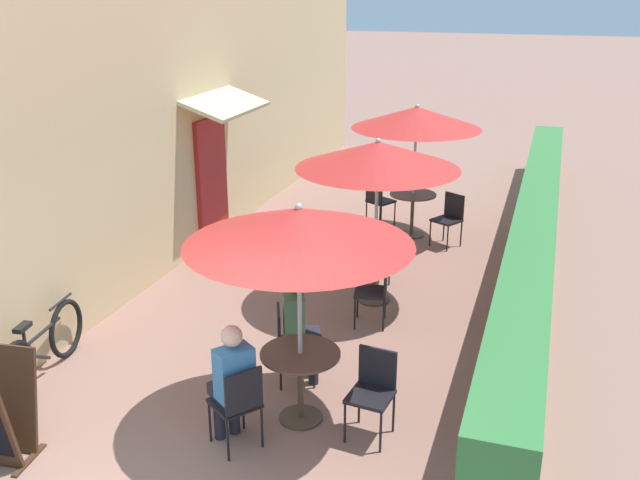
% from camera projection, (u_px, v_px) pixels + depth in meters
% --- Properties ---
extents(cafe_facade_wall, '(0.98, 14.28, 4.20)m').
position_uv_depth(cafe_facade_wall, '(216.00, 112.00, 11.92)').
color(cafe_facade_wall, '#D6B784').
rests_on(cafe_facade_wall, ground_plane).
extents(planter_hedge, '(0.60, 13.28, 1.01)m').
position_uv_depth(planter_hedge, '(534.00, 232.00, 10.91)').
color(planter_hedge, tan).
rests_on(planter_hedge, ground_plane).
extents(patio_table_near, '(0.79, 0.79, 0.75)m').
position_uv_depth(patio_table_near, '(300.00, 371.00, 6.99)').
color(patio_table_near, brown).
rests_on(patio_table_near, ground_plane).
extents(patio_umbrella_near, '(2.15, 2.15, 2.27)m').
position_uv_depth(patio_umbrella_near, '(299.00, 227.00, 6.48)').
color(patio_umbrella_near, '#B7B7BC').
rests_on(patio_umbrella_near, ground_plane).
extents(cafe_chair_near_left, '(0.56, 0.56, 0.87)m').
position_uv_depth(cafe_chair_near_left, '(238.00, 401.00, 6.55)').
color(cafe_chair_near_left, black).
rests_on(cafe_chair_near_left, ground_plane).
extents(seated_patron_near_left, '(0.51, 0.50, 1.25)m').
position_uv_depth(seated_patron_near_left, '(232.00, 379.00, 6.58)').
color(seated_patron_near_left, '#23232D').
rests_on(seated_patron_near_left, ground_plane).
extents(cafe_chair_near_right, '(0.44, 0.44, 0.87)m').
position_uv_depth(cafe_chair_near_right, '(373.00, 386.00, 6.78)').
color(cafe_chair_near_right, black).
rests_on(cafe_chair_near_right, ground_plane).
extents(cafe_chair_near_back, '(0.53, 0.53, 0.87)m').
position_uv_depth(cafe_chair_near_back, '(289.00, 339.00, 7.69)').
color(cafe_chair_near_back, black).
rests_on(cafe_chair_near_back, ground_plane).
extents(seated_patron_near_back, '(0.49, 0.45, 1.25)m').
position_uv_depth(seated_patron_near_back, '(299.00, 324.00, 7.64)').
color(seated_patron_near_back, '#23232D').
rests_on(seated_patron_near_back, ground_plane).
extents(patio_table_mid, '(0.79, 0.79, 0.75)m').
position_uv_depth(patio_table_mid, '(375.00, 263.00, 9.65)').
color(patio_table_mid, brown).
rests_on(patio_table_mid, ground_plane).
extents(patio_umbrella_mid, '(2.15, 2.15, 2.27)m').
position_uv_depth(patio_umbrella_mid, '(378.00, 155.00, 9.14)').
color(patio_umbrella_mid, '#B7B7BC').
rests_on(patio_umbrella_mid, ground_plane).
extents(cafe_chair_mid_left, '(0.47, 0.47, 0.87)m').
position_uv_depth(cafe_chair_mid_left, '(377.00, 287.00, 8.97)').
color(cafe_chair_mid_left, black).
rests_on(cafe_chair_mid_left, ground_plane).
extents(cafe_chair_mid_right, '(0.47, 0.47, 0.87)m').
position_uv_depth(cafe_chair_mid_right, '(373.00, 246.00, 10.36)').
color(cafe_chair_mid_right, black).
rests_on(cafe_chair_mid_right, ground_plane).
extents(coffee_cup_mid, '(0.07, 0.07, 0.09)m').
position_uv_depth(coffee_cup_mid, '(388.00, 248.00, 9.52)').
color(coffee_cup_mid, '#B73D3D').
rests_on(coffee_cup_mid, patio_table_mid).
extents(patio_table_far, '(0.79, 0.79, 0.75)m').
position_uv_depth(patio_table_far, '(413.00, 205.00, 12.18)').
color(patio_table_far, brown).
rests_on(patio_table_far, ground_plane).
extents(patio_umbrella_far, '(2.15, 2.15, 2.27)m').
position_uv_depth(patio_umbrella_far, '(417.00, 118.00, 11.67)').
color(patio_umbrella_far, '#B7B7BC').
rests_on(patio_umbrella_far, ground_plane).
extents(cafe_chair_far_left, '(0.54, 0.54, 0.87)m').
position_uv_depth(cafe_chair_far_left, '(450.00, 216.00, 11.73)').
color(cafe_chair_far_left, black).
rests_on(cafe_chair_far_left, ground_plane).
extents(cafe_chair_far_right, '(0.54, 0.54, 0.87)m').
position_uv_depth(cafe_chair_far_right, '(378.00, 198.00, 12.65)').
color(cafe_chair_far_right, black).
rests_on(cafe_chair_far_right, ground_plane).
extents(bicycle_leaning, '(0.30, 1.71, 0.78)m').
position_uv_depth(bicycle_leaning, '(42.00, 349.00, 7.80)').
color(bicycle_leaning, black).
rests_on(bicycle_leaning, ground_plane).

